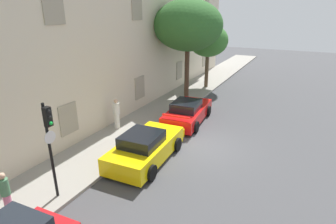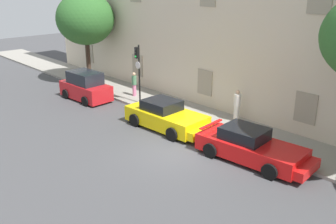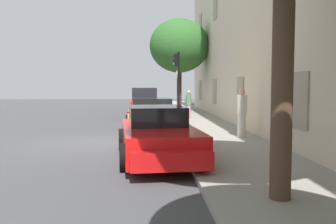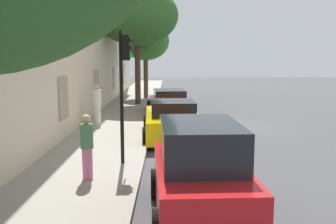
{
  "view_description": "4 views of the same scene",
  "coord_description": "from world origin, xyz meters",
  "px_view_note": "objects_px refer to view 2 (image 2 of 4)",
  "views": [
    {
      "loc": [
        -11.96,
        -4.28,
        6.54
      ],
      "look_at": [
        1.87,
        2.77,
        0.75
      ],
      "focal_mm": 29.44,
      "sensor_mm": 36.0,
      "label": 1
    },
    {
      "loc": [
        10.87,
        -10.61,
        7.35
      ],
      "look_at": [
        -1.8,
        1.27,
        1.15
      ],
      "focal_mm": 39.77,
      "sensor_mm": 36.0,
      "label": 2
    },
    {
      "loc": [
        12.75,
        1.61,
        2.0
      ],
      "look_at": [
        0.68,
        2.22,
        1.12
      ],
      "focal_mm": 39.56,
      "sensor_mm": 36.0,
      "label": 3
    },
    {
      "loc": [
        -16.52,
        1.89,
        3.05
      ],
      "look_at": [
        -0.92,
        1.89,
        0.77
      ],
      "focal_mm": 40.81,
      "sensor_mm": 36.0,
      "label": 4
    }
  ],
  "objects_px": {
    "hatchback_parked": "(86,87)",
    "pedestrian_strolling": "(237,105)",
    "sportscar_yellow_flank": "(254,148)",
    "pedestrian_admiring": "(134,84)",
    "traffic_light": "(138,64)",
    "sportscar_red_lead": "(168,117)",
    "tree_midblock": "(85,19)"
  },
  "relations": [
    {
      "from": "sportscar_red_lead",
      "to": "traffic_light",
      "type": "height_order",
      "value": "traffic_light"
    },
    {
      "from": "hatchback_parked",
      "to": "pedestrian_strolling",
      "type": "xyz_separation_m",
      "value": [
        9.26,
        3.64,
        0.19
      ]
    },
    {
      "from": "hatchback_parked",
      "to": "traffic_light",
      "type": "relative_size",
      "value": 1.05
    },
    {
      "from": "hatchback_parked",
      "to": "pedestrian_admiring",
      "type": "bearing_deg",
      "value": 53.61
    },
    {
      "from": "pedestrian_admiring",
      "to": "pedestrian_strolling",
      "type": "distance_m",
      "value": 7.49
    },
    {
      "from": "pedestrian_admiring",
      "to": "pedestrian_strolling",
      "type": "relative_size",
      "value": 0.9
    },
    {
      "from": "hatchback_parked",
      "to": "tree_midblock",
      "type": "height_order",
      "value": "tree_midblock"
    },
    {
      "from": "sportscar_red_lead",
      "to": "pedestrian_admiring",
      "type": "bearing_deg",
      "value": 159.21
    },
    {
      "from": "traffic_light",
      "to": "pedestrian_strolling",
      "type": "relative_size",
      "value": 2.06
    },
    {
      "from": "hatchback_parked",
      "to": "pedestrian_admiring",
      "type": "relative_size",
      "value": 2.4
    },
    {
      "from": "tree_midblock",
      "to": "traffic_light",
      "type": "bearing_deg",
      "value": -5.58
    },
    {
      "from": "sportscar_yellow_flank",
      "to": "pedestrian_admiring",
      "type": "xyz_separation_m",
      "value": [
        -10.62,
        1.95,
        0.34
      ]
    },
    {
      "from": "hatchback_parked",
      "to": "sportscar_yellow_flank",
      "type": "bearing_deg",
      "value": 2.62
    },
    {
      "from": "sportscar_yellow_flank",
      "to": "hatchback_parked",
      "type": "relative_size",
      "value": 1.36
    },
    {
      "from": "sportscar_red_lead",
      "to": "hatchback_parked",
      "type": "distance_m",
      "value": 7.33
    },
    {
      "from": "sportscar_yellow_flank",
      "to": "hatchback_parked",
      "type": "distance_m",
      "value": 12.49
    },
    {
      "from": "sportscar_yellow_flank",
      "to": "pedestrian_strolling",
      "type": "xyz_separation_m",
      "value": [
        -3.22,
        3.07,
        0.42
      ]
    },
    {
      "from": "sportscar_red_lead",
      "to": "sportscar_yellow_flank",
      "type": "bearing_deg",
      "value": 1.42
    },
    {
      "from": "sportscar_yellow_flank",
      "to": "pedestrian_strolling",
      "type": "relative_size",
      "value": 2.94
    },
    {
      "from": "sportscar_yellow_flank",
      "to": "traffic_light",
      "type": "relative_size",
      "value": 1.42
    },
    {
      "from": "sportscar_red_lead",
      "to": "tree_midblock",
      "type": "height_order",
      "value": "tree_midblock"
    },
    {
      "from": "sportscar_red_lead",
      "to": "pedestrian_admiring",
      "type": "xyz_separation_m",
      "value": [
        -5.46,
        2.07,
        0.32
      ]
    },
    {
      "from": "pedestrian_strolling",
      "to": "traffic_light",
      "type": "bearing_deg",
      "value": -162.69
    },
    {
      "from": "sportscar_yellow_flank",
      "to": "tree_midblock",
      "type": "relative_size",
      "value": 0.79
    },
    {
      "from": "sportscar_red_lead",
      "to": "traffic_light",
      "type": "xyz_separation_m",
      "value": [
        -4.06,
        1.33,
        1.96
      ]
    },
    {
      "from": "hatchback_parked",
      "to": "traffic_light",
      "type": "xyz_separation_m",
      "value": [
        3.25,
        1.77,
        1.75
      ]
    },
    {
      "from": "tree_midblock",
      "to": "pedestrian_admiring",
      "type": "height_order",
      "value": "tree_midblock"
    },
    {
      "from": "hatchback_parked",
      "to": "pedestrian_strolling",
      "type": "bearing_deg",
      "value": 21.47
    },
    {
      "from": "sportscar_yellow_flank",
      "to": "tree_midblock",
      "type": "height_order",
      "value": "tree_midblock"
    },
    {
      "from": "pedestrian_admiring",
      "to": "tree_midblock",
      "type": "bearing_deg",
      "value": -179.03
    },
    {
      "from": "traffic_light",
      "to": "pedestrian_strolling",
      "type": "bearing_deg",
      "value": 17.31
    },
    {
      "from": "pedestrian_strolling",
      "to": "hatchback_parked",
      "type": "bearing_deg",
      "value": -158.53
    }
  ]
}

